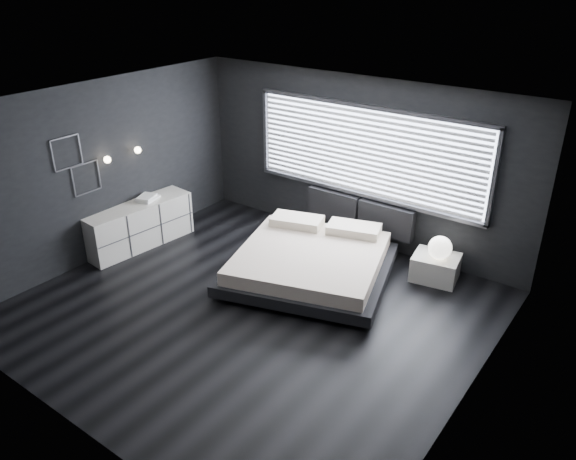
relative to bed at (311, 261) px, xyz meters
The scene contains 12 objects.
room 1.66m from the bed, 97.17° to the right, with size 6.04×6.00×2.80m.
window 1.99m from the bed, 88.19° to the left, with size 4.14×0.09×1.52m.
headboard 1.45m from the bed, 89.48° to the left, with size 1.96×0.16×0.52m.
sconce_near 3.51m from the bed, 158.92° to the right, with size 0.18×0.11×0.11m.
sconce_far 3.36m from the bed, 169.36° to the right, with size 0.18×0.11×0.11m.
wall_art_upper 3.92m from the bed, 150.49° to the right, with size 0.01×0.48×0.48m.
wall_art_lower 3.65m from the bed, 154.08° to the right, with size 0.01×0.48×0.48m.
bed is the anchor object (origin of this frame).
nightstand 1.89m from the bed, 34.68° to the left, with size 0.67×0.56×0.39m, color silver.
orb_lamp 1.92m from the bed, 32.93° to the left, with size 0.35×0.35×0.35m, color white.
dresser 3.04m from the bed, 164.52° to the right, with size 0.71×1.92×0.75m.
book_stack 3.04m from the bed, 168.98° to the right, with size 0.37×0.43×0.08m.
Camera 1 is at (4.26, -4.98, 4.39)m, focal length 35.00 mm.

